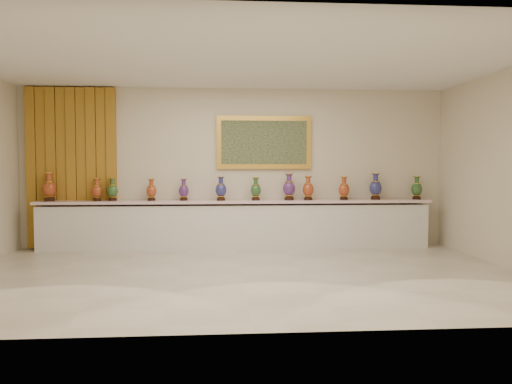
# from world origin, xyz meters

# --- Properties ---
(ground) EXTENTS (8.00, 8.00, 0.00)m
(ground) POSITION_xyz_m (0.00, 0.00, 0.00)
(ground) COLOR beige
(ground) RESTS_ON ground
(room) EXTENTS (8.00, 8.00, 8.00)m
(room) POSITION_xyz_m (-2.46, 2.44, 1.58)
(room) COLOR beige
(room) RESTS_ON ground
(counter) EXTENTS (7.28, 0.48, 0.90)m
(counter) POSITION_xyz_m (0.00, 2.27, 0.44)
(counter) COLOR white
(counter) RESTS_ON ground
(vase_0) EXTENTS (0.30, 0.30, 0.52)m
(vase_0) POSITION_xyz_m (-3.38, 2.25, 1.13)
(vase_0) COLOR black
(vase_0) RESTS_ON counter
(vase_1) EXTENTS (0.24, 0.24, 0.41)m
(vase_1) POSITION_xyz_m (-2.54, 2.25, 1.09)
(vase_1) COLOR black
(vase_1) RESTS_ON counter
(vase_2) EXTENTS (0.23, 0.23, 0.42)m
(vase_2) POSITION_xyz_m (-2.26, 2.27, 1.09)
(vase_2) COLOR black
(vase_2) RESTS_ON counter
(vase_3) EXTENTS (0.19, 0.19, 0.40)m
(vase_3) POSITION_xyz_m (-1.56, 2.28, 1.08)
(vase_3) COLOR black
(vase_3) RESTS_ON counter
(vase_4) EXTENTS (0.19, 0.19, 0.41)m
(vase_4) POSITION_xyz_m (-0.97, 2.28, 1.08)
(vase_4) COLOR black
(vase_4) RESTS_ON counter
(vase_5) EXTENTS (0.21, 0.21, 0.45)m
(vase_5) POSITION_xyz_m (-0.29, 2.22, 1.10)
(vase_5) COLOR black
(vase_5) RESTS_ON counter
(vase_6) EXTENTS (0.22, 0.22, 0.43)m
(vase_6) POSITION_xyz_m (0.36, 2.24, 1.09)
(vase_6) COLOR black
(vase_6) RESTS_ON counter
(vase_7) EXTENTS (0.30, 0.30, 0.50)m
(vase_7) POSITION_xyz_m (0.99, 2.25, 1.12)
(vase_7) COLOR black
(vase_7) RESTS_ON counter
(vase_8) EXTENTS (0.26, 0.26, 0.45)m
(vase_8) POSITION_xyz_m (1.34, 2.22, 1.10)
(vase_8) COLOR black
(vase_8) RESTS_ON counter
(vase_9) EXTENTS (0.26, 0.26, 0.44)m
(vase_9) POSITION_xyz_m (2.03, 2.23, 1.10)
(vase_9) COLOR black
(vase_9) RESTS_ON counter
(vase_10) EXTENTS (0.27, 0.27, 0.51)m
(vase_10) POSITION_xyz_m (2.65, 2.28, 1.13)
(vase_10) COLOR black
(vase_10) RESTS_ON counter
(vase_11) EXTENTS (0.22, 0.22, 0.45)m
(vase_11) POSITION_xyz_m (3.45, 2.27, 1.10)
(vase_11) COLOR black
(vase_11) RESTS_ON counter
(label_card) EXTENTS (0.10, 0.06, 0.00)m
(label_card) POSITION_xyz_m (-1.97, 2.13, 0.90)
(label_card) COLOR white
(label_card) RESTS_ON counter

